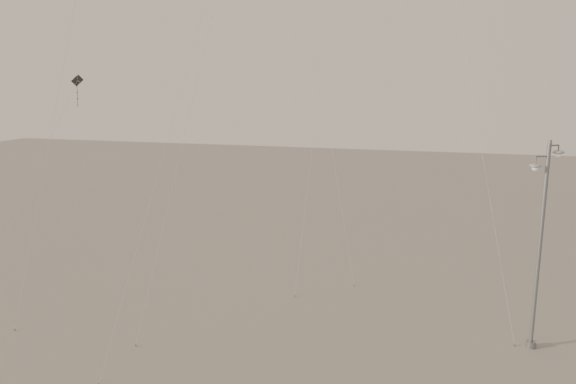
# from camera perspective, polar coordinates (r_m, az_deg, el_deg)

# --- Properties ---
(ground) EXTENTS (160.00, 160.00, 0.00)m
(ground) POSITION_cam_1_polar(r_m,az_deg,el_deg) (24.49, -5.13, -18.05)
(ground) COLOR gray
(ground) RESTS_ON ground
(street_lamp) EXTENTS (1.46, 1.08, 9.50)m
(street_lamp) POSITION_cam_1_polar(r_m,az_deg,el_deg) (27.13, 24.24, -4.52)
(street_lamp) COLOR gray
(street_lamp) RESTS_ON ground
(kite_3) EXTENTS (1.32, 11.62, 19.04)m
(kite_3) POSITION_cam_1_polar(r_m,az_deg,el_deg) (29.08, -9.17, 15.55)
(kite_3) COLOR maroon
(kite_3) RESTS_ON ground
(kite_4) EXTENTS (4.50, 10.39, 20.52)m
(kite_4) POSITION_cam_1_polar(r_m,az_deg,el_deg) (33.31, 17.15, 15.52)
(kite_4) COLOR #2C2724
(kite_4) RESTS_ON ground
(kite_6) EXTENTS (4.55, 4.67, 12.36)m
(kite_6) POSITION_cam_1_polar(r_m,az_deg,el_deg) (36.07, -22.21, 6.65)
(kite_6) COLOR #2C2724
(kite_6) RESTS_ON ground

